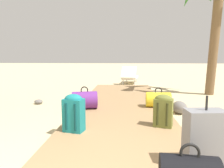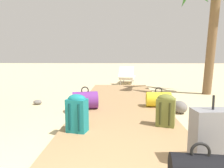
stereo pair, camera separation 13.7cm
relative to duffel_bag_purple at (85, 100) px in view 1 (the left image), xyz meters
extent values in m
plane|color=#CCB789|center=(0.79, -0.56, -0.27)|extent=(60.00, 60.00, 0.00)
cube|color=#9E7A51|center=(0.79, 0.17, -0.23)|extent=(1.97, 7.28, 0.08)
cylinder|color=#6B2D84|center=(0.00, 0.00, 0.00)|extent=(0.60, 0.48, 0.37)
torus|color=black|center=(0.00, 0.00, 0.21)|extent=(0.17, 0.06, 0.16)
cube|color=olive|center=(1.48, -1.09, 0.04)|extent=(0.34, 0.28, 0.45)
ellipsoid|color=olive|center=(1.48, -1.09, 0.26)|extent=(0.32, 0.26, 0.15)
cylinder|color=#333516|center=(1.38, -1.16, 0.04)|extent=(0.05, 0.05, 0.36)
cylinder|color=#333516|center=(1.52, -1.21, 0.04)|extent=(0.05, 0.05, 0.36)
cylinder|color=gold|center=(1.61, 0.25, -0.02)|extent=(0.54, 0.34, 0.33)
torus|color=black|center=(1.61, 0.25, 0.17)|extent=(0.16, 0.03, 0.16)
cube|color=#197A7F|center=(0.10, -1.39, 0.06)|extent=(0.33, 0.26, 0.50)
ellipsoid|color=#197A7F|center=(0.10, -1.39, 0.31)|extent=(0.32, 0.25, 0.15)
cylinder|color=#0C3D3F|center=(0.00, -1.47, 0.06)|extent=(0.04, 0.04, 0.40)
cylinder|color=#0C3D3F|center=(0.14, -1.50, 0.06)|extent=(0.04, 0.04, 0.40)
torus|color=black|center=(1.38, -2.82, 0.17)|extent=(0.17, 0.04, 0.16)
cube|color=slate|center=(1.67, -2.34, 0.11)|extent=(0.41, 0.27, 0.59)
cylinder|color=black|center=(1.67, -2.34, 0.48)|extent=(0.02, 0.02, 0.15)
cylinder|color=brown|center=(3.52, 2.18, 1.37)|extent=(0.26, 0.57, 3.29)
cube|color=white|center=(1.12, 4.91, -0.01)|extent=(0.79, 1.47, 0.08)
cube|color=white|center=(1.04, 4.32, 0.27)|extent=(0.67, 0.60, 0.47)
cylinder|color=silver|center=(0.96, 5.50, -0.16)|extent=(0.04, 0.04, 0.22)
cylinder|color=silver|center=(1.43, 5.43, -0.16)|extent=(0.04, 0.04, 0.22)
cylinder|color=silver|center=(0.80, 4.39, -0.16)|extent=(0.04, 0.04, 0.22)
cylinder|color=silver|center=(1.28, 4.32, -0.16)|extent=(0.04, 0.04, 0.22)
ellipsoid|color=slate|center=(2.02, 0.02, -0.14)|extent=(0.36, 0.44, 0.26)
ellipsoid|color=slate|center=(-1.32, 0.73, -0.21)|extent=(0.30, 0.30, 0.11)
camera|label=1|loc=(0.85, -4.48, 0.95)|focal=34.43mm
camera|label=2|loc=(0.71, -4.49, 0.95)|focal=34.43mm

